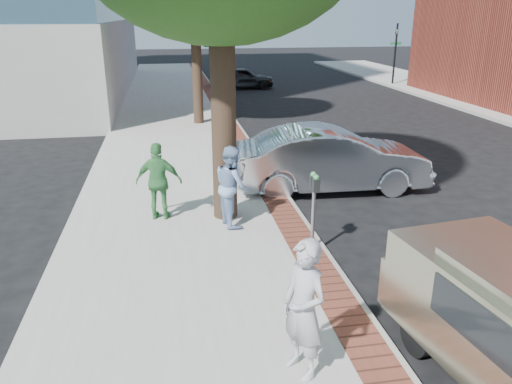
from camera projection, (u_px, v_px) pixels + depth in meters
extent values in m
plane|color=black|center=(269.00, 258.00, 9.42)|extent=(120.00, 120.00, 0.00)
cube|color=#9E9991|center=(177.00, 150.00, 16.56)|extent=(5.00, 60.00, 0.15)
cube|color=brown|center=(243.00, 145.00, 16.90)|extent=(0.60, 60.00, 0.01)
cube|color=gray|center=(253.00, 147.00, 16.98)|extent=(0.10, 60.00, 0.15)
cylinder|color=black|center=(210.00, 58.00, 29.31)|extent=(0.12, 0.12, 3.80)
imported|color=black|center=(209.00, 38.00, 28.94)|extent=(0.18, 0.15, 0.90)
cube|color=#1E7238|center=(210.00, 45.00, 29.08)|extent=(0.70, 0.03, 0.18)
cylinder|color=black|center=(395.00, 55.00, 31.22)|extent=(0.12, 0.12, 3.80)
imported|color=black|center=(397.00, 37.00, 30.85)|extent=(0.18, 0.15, 0.90)
cube|color=#1E7238|center=(396.00, 43.00, 30.99)|extent=(0.70, 0.03, 0.18)
cylinder|color=black|center=(224.00, 117.00, 10.29)|extent=(0.52, 0.52, 4.40)
cylinder|color=black|center=(197.00, 75.00, 19.76)|extent=(0.40, 0.40, 3.85)
cylinder|color=gray|center=(313.00, 219.00, 9.36)|extent=(0.07, 0.07, 1.15)
cube|color=#2D3030|center=(316.00, 185.00, 9.05)|extent=(0.12, 0.14, 0.24)
cube|color=#2D3030|center=(313.00, 182.00, 9.21)|extent=(0.12, 0.14, 0.24)
sphere|color=#3F8C4C|center=(316.00, 177.00, 9.00)|extent=(0.11, 0.11, 0.11)
sphere|color=#3F8C4C|center=(313.00, 174.00, 9.16)|extent=(0.11, 0.11, 0.11)
imported|color=#A6A6AA|center=(304.00, 309.00, 5.92)|extent=(0.67, 0.77, 1.79)
imported|color=#7F9DC5|center=(232.00, 186.00, 10.32)|extent=(0.79, 0.93, 1.69)
imported|color=#3F8C49|center=(159.00, 181.00, 10.61)|extent=(1.05, 0.59, 1.68)
imported|color=silver|center=(330.00, 159.00, 12.83)|extent=(5.05, 1.92, 1.64)
imported|color=black|center=(242.00, 78.00, 30.44)|extent=(3.83, 1.57, 1.30)
cube|color=gray|center=(445.00, 284.00, 7.23)|extent=(1.77, 1.03, 0.73)
cylinder|color=black|center=(419.00, 335.00, 6.70)|extent=(0.27, 0.60, 0.58)
cylinder|color=black|center=(508.00, 316.00, 7.12)|extent=(0.27, 0.60, 0.58)
cube|color=black|center=(487.00, 333.00, 5.26)|extent=(0.25, 1.81, 0.50)
cube|color=black|center=(430.00, 254.00, 7.50)|extent=(1.44, 0.21, 0.36)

